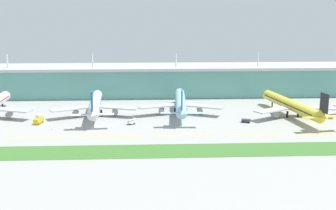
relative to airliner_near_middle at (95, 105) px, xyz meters
name	(u,v)px	position (x,y,z in m)	size (l,w,h in m)	color
ground_plane	(189,134)	(48.38, -37.76, -6.45)	(600.00, 600.00, 0.00)	#9E9E99
terminal_building	(175,80)	(48.38, 58.83, 4.10)	(288.00, 34.00, 29.69)	#5B9E93
airliner_near_middle	(95,105)	(0.00, 0.00, 0.00)	(48.67, 65.10, 18.90)	white
airliner_center	(181,103)	(47.69, 2.64, 0.00)	(48.72, 67.95, 18.90)	#9ED1EA
airliner_far_middle	(292,105)	(108.32, -7.25, 0.01)	(48.24, 71.17, 18.90)	yellow
taxiway_stripe_west	(35,138)	(-22.62, -41.60, -6.43)	(28.00, 0.70, 0.04)	yellow
taxiway_stripe_mid_west	(110,137)	(11.38, -41.60, -6.43)	(28.00, 0.70, 0.04)	yellow
taxiway_stripe_centre	(183,136)	(45.38, -41.60, -6.43)	(28.00, 0.70, 0.04)	yellow
taxiway_stripe_mid_east	(255,135)	(79.38, -41.60, -6.43)	(28.00, 0.70, 0.04)	yellow
taxiway_stripe_east	(326,134)	(113.38, -41.60, -6.43)	(28.00, 0.70, 0.04)	yellow
grass_verge	(194,150)	(48.38, -63.34, -6.40)	(300.00, 18.00, 0.10)	#3D702D
fuel_truck	(39,119)	(-27.49, -15.43, -4.19)	(3.86, 7.55, 4.95)	gold
baggage_cart	(131,122)	(20.53, -19.68, -5.19)	(3.99, 3.56, 2.48)	silver
pushback_tug	(246,121)	(80.42, -18.62, -5.35)	(4.99, 3.97, 1.85)	#333842
safety_cone_left_wingtip	(72,129)	(-8.44, -27.81, -6.10)	(0.56, 0.56, 0.70)	orange
safety_cone_nose_front	(111,127)	(10.66, -26.29, -6.10)	(0.56, 0.56, 0.70)	orange
safety_cone_right_wingtip	(52,129)	(-17.89, -28.33, -6.10)	(0.56, 0.56, 0.70)	orange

